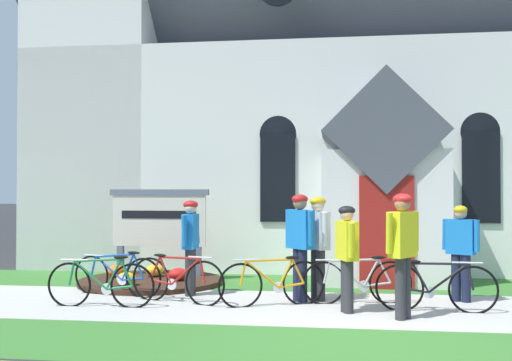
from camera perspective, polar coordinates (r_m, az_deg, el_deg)
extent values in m
plane|color=#2B2B2D|center=(11.47, 9.86, -10.09)|extent=(140.00, 140.00, 0.00)
cube|color=#B7B5AD|center=(9.58, 0.07, -11.89)|extent=(32.00, 2.77, 0.01)
cube|color=#38722D|center=(7.33, -2.39, -15.30)|extent=(32.00, 1.89, 0.01)
cube|color=#38722D|center=(11.99, 1.62, -9.70)|extent=(24.00, 2.15, 0.01)
cube|color=white|center=(17.44, 3.51, 1.43)|extent=(12.06, 9.03, 5.12)
cube|color=#4C515B|center=(18.11, 3.49, 14.89)|extent=(12.56, 9.19, 9.19)
cube|color=white|center=(15.90, -14.34, 12.50)|extent=(2.95, 2.95, 11.04)
cube|color=white|center=(12.11, 12.04, -3.42)|extent=(2.40, 1.60, 2.60)
cube|color=#4C515B|center=(12.15, 12.01, 4.37)|extent=(2.40, 1.80, 2.40)
cube|color=maroon|center=(11.31, 12.37, -4.86)|extent=(1.00, 0.06, 2.10)
cube|color=black|center=(12.89, 2.09, 0.26)|extent=(0.76, 0.06, 1.90)
cone|color=black|center=(12.95, 2.09, 4.46)|extent=(0.80, 0.06, 0.80)
cube|color=black|center=(13.18, 20.68, 0.29)|extent=(0.76, 0.06, 1.90)
cone|color=black|center=(13.24, 20.65, 4.41)|extent=(0.80, 0.06, 0.80)
cube|color=slate|center=(12.68, -12.80, -7.64)|extent=(0.12, 0.12, 0.69)
cube|color=slate|center=(12.21, -5.55, -7.92)|extent=(0.12, 0.12, 0.69)
cube|color=silver|center=(12.35, -9.23, -3.80)|extent=(1.94, 0.09, 1.04)
cube|color=slate|center=(12.33, -9.23, -1.12)|extent=(2.06, 0.13, 0.12)
cube|color=black|center=(12.30, -9.29, -3.23)|extent=(1.55, 0.02, 0.16)
cylinder|color=#382319|center=(11.95, -10.00, -9.49)|extent=(2.78, 2.78, 0.10)
ellipsoid|color=red|center=(11.67, -7.47, -8.86)|extent=(0.36, 0.36, 0.24)
ellipsoid|color=gold|center=(12.27, -9.66, -8.46)|extent=(0.36, 0.36, 0.24)
ellipsoid|color=orange|center=(12.32, -13.19, -8.42)|extent=(0.36, 0.36, 0.24)
ellipsoid|color=gold|center=(11.22, -12.27, -9.16)|extent=(0.36, 0.36, 0.24)
torus|color=black|center=(9.57, -11.72, -9.85)|extent=(0.71, 0.04, 0.71)
torus|color=black|center=(9.94, -17.40, -9.50)|extent=(0.71, 0.04, 0.71)
cylinder|color=#19723F|center=(9.78, -15.51, -8.69)|extent=(0.55, 0.04, 0.45)
cylinder|color=#19723F|center=(9.71, -14.89, -7.36)|extent=(0.76, 0.04, 0.08)
cylinder|color=#19723F|center=(9.64, -13.41, -8.68)|extent=(0.26, 0.04, 0.48)
cylinder|color=#19723F|center=(9.64, -12.89, -9.94)|extent=(0.41, 0.04, 0.09)
cylinder|color=#19723F|center=(9.57, -12.25, -8.59)|extent=(0.22, 0.04, 0.43)
cylinder|color=#19723F|center=(9.90, -17.17, -8.44)|extent=(0.12, 0.04, 0.38)
ellipsoid|color=black|center=(9.57, -12.77, -7.15)|extent=(0.24, 0.08, 0.05)
cylinder|color=silver|center=(9.86, -16.95, -7.26)|extent=(0.44, 0.03, 0.03)
cylinder|color=silver|center=(9.72, -14.05, -10.01)|extent=(0.18, 0.02, 0.18)
torus|color=black|center=(9.69, 4.58, -9.75)|extent=(0.67, 0.31, 0.72)
torus|color=black|center=(9.40, -1.50, -10.03)|extent=(0.67, 0.31, 0.72)
cylinder|color=orange|center=(9.46, 0.61, -8.96)|extent=(0.53, 0.25, 0.46)
cylinder|color=orange|center=(9.46, 1.28, -7.62)|extent=(0.72, 0.33, 0.04)
cylinder|color=orange|center=(9.57, 2.86, -8.85)|extent=(0.25, 0.13, 0.46)
cylinder|color=orange|center=(9.63, 3.39, -9.96)|extent=(0.40, 0.20, 0.09)
cylinder|color=orange|center=(9.63, 4.05, -8.64)|extent=(0.22, 0.12, 0.40)
cylinder|color=orange|center=(9.38, -1.25, -8.87)|extent=(0.12, 0.08, 0.39)
ellipsoid|color=black|center=(9.58, 3.51, -7.34)|extent=(0.25, 0.17, 0.05)
cylinder|color=silver|center=(9.36, -1.00, -7.58)|extent=(0.42, 0.20, 0.03)
cylinder|color=silver|center=(9.57, 2.20, -10.18)|extent=(0.17, 0.09, 0.18)
torus|color=black|center=(9.98, 12.71, -9.50)|extent=(0.70, 0.16, 0.71)
torus|color=black|center=(9.75, 6.51, -9.72)|extent=(0.70, 0.16, 0.71)
cylinder|color=#B7B7BC|center=(9.79, 8.65, -8.79)|extent=(0.58, 0.14, 0.43)
cylinder|color=#B7B7BC|center=(9.79, 9.33, -7.52)|extent=(0.79, 0.18, 0.06)
cylinder|color=#B7B7BC|center=(9.87, 10.94, -8.63)|extent=(0.27, 0.08, 0.45)
cylinder|color=#B7B7BC|center=(9.92, 11.50, -9.70)|extent=(0.43, 0.11, 0.09)
cylinder|color=#B7B7BC|center=(9.92, 12.16, -8.44)|extent=(0.23, 0.08, 0.40)
cylinder|color=#B7B7BC|center=(9.73, 6.76, -8.69)|extent=(0.13, 0.06, 0.36)
ellipsoid|color=black|center=(9.87, 11.61, -7.20)|extent=(0.25, 0.12, 0.05)
cylinder|color=silver|center=(9.71, 7.01, -7.54)|extent=(0.44, 0.11, 0.03)
cylinder|color=silver|center=(9.88, 10.27, -9.89)|extent=(0.18, 0.05, 0.18)
torus|color=black|center=(9.43, 13.54, -9.94)|extent=(0.73, 0.08, 0.73)
torus|color=black|center=(9.54, 20.04, -9.80)|extent=(0.73, 0.08, 0.73)
cylinder|color=black|center=(9.46, 17.84, -8.87)|extent=(0.58, 0.07, 0.46)
cylinder|color=black|center=(9.42, 17.12, -7.60)|extent=(0.79, 0.08, 0.04)
cylinder|color=black|center=(9.42, 15.44, -8.94)|extent=(0.27, 0.05, 0.44)
cylinder|color=black|center=(9.44, 14.85, -10.08)|extent=(0.43, 0.06, 0.09)
cylinder|color=black|center=(9.41, 14.13, -8.80)|extent=(0.23, 0.05, 0.39)
cylinder|color=black|center=(9.50, 19.78, -8.67)|extent=(0.12, 0.04, 0.39)
ellipsoid|color=black|center=(9.39, 14.71, -7.48)|extent=(0.24, 0.09, 0.05)
cylinder|color=silver|center=(9.47, 19.51, -7.41)|extent=(0.44, 0.05, 0.03)
cylinder|color=silver|center=(9.47, 16.16, -10.21)|extent=(0.18, 0.03, 0.18)
torus|color=black|center=(10.17, -10.03, -9.28)|extent=(0.70, 0.27, 0.73)
torus|color=black|center=(9.59, -4.92, -9.79)|extent=(0.70, 0.27, 0.73)
cylinder|color=#A51E19|center=(9.76, -6.72, -8.63)|extent=(0.55, 0.22, 0.47)
cylinder|color=#A51E19|center=(9.80, -7.29, -7.33)|extent=(0.75, 0.29, 0.05)
cylinder|color=#A51E19|center=(9.97, -8.61, -8.50)|extent=(0.26, 0.12, 0.45)
cylinder|color=#A51E19|center=(10.06, -9.06, -9.53)|extent=(0.41, 0.17, 0.09)
cylinder|color=#A51E19|center=(10.09, -9.60, -8.26)|extent=(0.22, 0.11, 0.39)
cylinder|color=#A51E19|center=(9.59, -5.13, -8.61)|extent=(0.12, 0.07, 0.40)
ellipsoid|color=black|center=(10.01, -9.15, -7.06)|extent=(0.25, 0.15, 0.05)
cylinder|color=silver|center=(9.58, -5.35, -7.31)|extent=(0.43, 0.17, 0.03)
cylinder|color=silver|center=(9.94, -8.06, -9.78)|extent=(0.18, 0.08, 0.18)
torus|color=black|center=(10.44, -10.71, -9.16)|extent=(0.69, 0.19, 0.70)
torus|color=black|center=(11.02, -15.43, -8.71)|extent=(0.69, 0.19, 0.70)
cylinder|color=#194CA5|center=(10.80, -13.88, -8.12)|extent=(0.56, 0.17, 0.41)
cylinder|color=#194CA5|center=(10.71, -13.36, -6.98)|extent=(0.77, 0.21, 0.10)
cylinder|color=#194CA5|center=(10.58, -12.13, -8.10)|extent=(0.26, 0.10, 0.46)
cylinder|color=#194CA5|center=(10.55, -11.70, -9.20)|extent=(0.42, 0.13, 0.09)
cylinder|color=#194CA5|center=(10.46, -11.15, -8.04)|extent=(0.22, 0.09, 0.41)
cylinder|color=#194CA5|center=(10.98, -15.24, -7.87)|extent=(0.12, 0.06, 0.34)
ellipsoid|color=black|center=(10.49, -11.59, -6.77)|extent=(0.25, 0.13, 0.05)
cylinder|color=silver|center=(10.93, -15.06, -6.92)|extent=(0.43, 0.13, 0.03)
cylinder|color=silver|center=(10.67, -12.66, -9.24)|extent=(0.18, 0.06, 0.18)
cylinder|color=#2D2D33|center=(9.14, 8.56, -9.93)|extent=(0.15, 0.15, 0.79)
cylinder|color=#2D2D33|center=(9.04, 8.81, -10.02)|extent=(0.15, 0.15, 0.79)
cube|color=yellow|center=(9.01, 8.67, -5.68)|extent=(0.35, 0.49, 0.58)
sphere|color=tan|center=(8.99, 8.67, -3.21)|extent=(0.20, 0.20, 0.20)
ellipsoid|color=black|center=(8.99, 8.67, -2.85)|extent=(0.32, 0.29, 0.14)
cylinder|color=yellow|center=(9.28, 8.26, -5.37)|extent=(0.09, 0.21, 0.52)
cylinder|color=yellow|center=(8.74, 9.11, -5.64)|extent=(0.09, 0.19, 0.53)
cylinder|color=#2D2D33|center=(10.59, -6.17, -8.63)|extent=(0.15, 0.15, 0.82)
cylinder|color=#2D2D33|center=(10.44, -6.38, -8.74)|extent=(0.15, 0.15, 0.82)
cube|color=blue|center=(10.44, -6.27, -4.84)|extent=(0.20, 0.46, 0.60)
sphere|color=beige|center=(10.42, -6.26, -2.63)|extent=(0.21, 0.21, 0.21)
ellipsoid|color=red|center=(10.42, -6.26, -2.31)|extent=(0.26, 0.22, 0.15)
cylinder|color=blue|center=(10.70, -5.70, -4.59)|extent=(0.09, 0.22, 0.54)
cylinder|color=blue|center=(10.18, -6.86, -4.77)|extent=(0.09, 0.16, 0.54)
cylinder|color=#191E38|center=(10.39, 19.41, -8.83)|extent=(0.15, 0.15, 0.78)
cylinder|color=#191E38|center=(10.44, 18.55, -8.80)|extent=(0.15, 0.15, 0.78)
cube|color=blue|center=(10.34, 18.95, -5.10)|extent=(0.48, 0.39, 0.57)
sphere|color=tan|center=(10.32, 18.94, -2.97)|extent=(0.20, 0.20, 0.20)
ellipsoid|color=gold|center=(10.32, 18.94, -2.66)|extent=(0.31, 0.32, 0.14)
cylinder|color=blue|center=(10.22, 20.32, -4.99)|extent=(0.09, 0.10, 0.51)
cylinder|color=blue|center=(10.46, 17.61, -4.91)|extent=(0.09, 0.15, 0.52)
cylinder|color=#2D2D33|center=(10.11, 5.69, -8.89)|extent=(0.15, 0.15, 0.85)
cylinder|color=#2D2D33|center=(9.97, 6.18, -9.01)|extent=(0.15, 0.15, 0.85)
cube|color=silver|center=(9.97, 5.93, -4.76)|extent=(0.42, 0.51, 0.62)
sphere|color=beige|center=(9.95, 5.92, -2.34)|extent=(0.22, 0.22, 0.22)
ellipsoid|color=gold|center=(9.95, 5.92, -1.99)|extent=(0.36, 0.34, 0.15)
cylinder|color=silver|center=(10.23, 5.30, -4.49)|extent=(0.09, 0.24, 0.56)
cylinder|color=silver|center=(9.69, 6.58, -4.68)|extent=(0.09, 0.15, 0.57)
cylinder|color=#2D2D33|center=(8.73, 13.62, -10.03)|extent=(0.15, 0.15, 0.88)
cylinder|color=#2D2D33|center=(8.85, 14.08, -9.91)|extent=(0.15, 0.15, 0.88)
cube|color=yellow|center=(8.70, 13.83, -5.01)|extent=(0.45, 0.52, 0.64)
sphere|color=#936B51|center=(8.68, 13.82, -2.15)|extent=(0.23, 0.23, 0.23)
ellipsoid|color=red|center=(8.68, 13.82, -1.74)|extent=(0.37, 0.36, 0.16)
cylinder|color=yellow|center=(8.46, 12.61, -4.91)|extent=(0.09, 0.18, 0.58)
cylinder|color=yellow|center=(8.94, 14.99, -4.69)|extent=(0.09, 0.12, 0.58)
cylinder|color=#191E38|center=(9.92, 3.98, -8.99)|extent=(0.15, 0.15, 0.87)
cylinder|color=#191E38|center=(9.83, 4.48, -9.07)|extent=(0.15, 0.15, 0.87)
cube|color=blue|center=(9.80, 4.22, -4.66)|extent=(0.49, 0.49, 0.64)
sphere|color=#936B51|center=(9.78, 4.22, -2.14)|extent=(0.23, 0.23, 0.23)
ellipsoid|color=red|center=(9.78, 4.22, -1.78)|extent=(0.37, 0.37, 0.16)
cylinder|color=blue|center=(10.04, 3.25, -4.39)|extent=(0.09, 0.10, 0.57)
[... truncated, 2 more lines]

